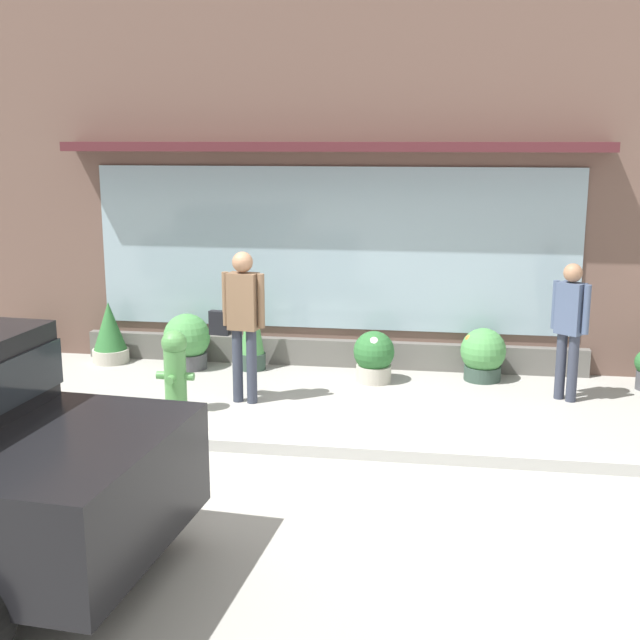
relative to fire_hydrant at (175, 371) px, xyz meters
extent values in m
plane|color=#9E9B93|center=(1.41, -0.76, -0.48)|extent=(60.00, 60.00, 0.00)
cube|color=#B2B2AD|center=(1.41, -0.96, -0.42)|extent=(14.00, 0.24, 0.12)
cube|color=brown|center=(1.41, 2.44, 2.21)|extent=(14.00, 0.36, 5.38)
cube|color=#8CA5B2|center=(1.45, 2.24, 1.10)|extent=(6.37, 0.03, 2.14)
cube|color=#4C1E23|center=(1.41, 2.09, 2.42)|extent=(6.97, 0.56, 0.12)
cube|color=#605E59|center=(1.41, 2.22, -0.30)|extent=(6.77, 0.20, 0.36)
cylinder|color=#4C8C47|center=(0.00, 0.00, -0.45)|extent=(0.37, 0.37, 0.06)
cylinder|color=#4C8C47|center=(0.00, 0.00, -0.09)|extent=(0.24, 0.24, 0.66)
sphere|color=#4C8C47|center=(0.00, 0.00, 0.32)|extent=(0.28, 0.28, 0.28)
cylinder|color=#4C8C47|center=(-0.16, 0.00, -0.06)|extent=(0.10, 0.09, 0.09)
cylinder|color=#4C8C47|center=(0.16, 0.00, -0.06)|extent=(0.10, 0.09, 0.09)
cylinder|color=#4C8C47|center=(0.00, -0.16, -0.06)|extent=(0.09, 0.10, 0.09)
cylinder|color=#333847|center=(0.58, 0.50, -0.05)|extent=(0.12, 0.12, 0.87)
cylinder|color=#333847|center=(0.76, 0.47, -0.05)|extent=(0.12, 0.12, 0.87)
cube|color=brown|center=(0.67, 0.48, 0.72)|extent=(0.36, 0.25, 0.65)
sphere|color=#A37556|center=(0.67, 0.48, 1.17)|extent=(0.24, 0.24, 0.24)
cylinder|color=brown|center=(0.45, 0.52, 0.73)|extent=(0.08, 0.08, 0.62)
cylinder|color=brown|center=(0.88, 0.45, 0.73)|extent=(0.08, 0.08, 0.62)
cube|color=black|center=(0.37, 0.55, 0.44)|extent=(0.25, 0.14, 0.28)
cylinder|color=#333847|center=(4.42, 1.10, -0.08)|extent=(0.12, 0.12, 0.80)
cylinder|color=#333847|center=(4.30, 1.19, -0.08)|extent=(0.12, 0.12, 0.80)
cube|color=#475675|center=(4.36, 1.15, 0.62)|extent=(0.35, 0.34, 0.60)
sphere|color=#A37556|center=(4.36, 1.15, 1.03)|extent=(0.22, 0.22, 0.22)
cylinder|color=#475675|center=(4.52, 1.03, 0.63)|extent=(0.08, 0.08, 0.57)
cylinder|color=#475675|center=(4.20, 1.27, 0.63)|extent=(0.08, 0.08, 0.57)
cylinder|color=black|center=(0.40, -2.66, -0.18)|extent=(0.62, 0.23, 0.60)
cylinder|color=#B7B2A3|center=(2.07, 1.54, -0.37)|extent=(0.44, 0.44, 0.21)
sphere|color=#2D6B33|center=(2.07, 1.54, -0.09)|extent=(0.52, 0.52, 0.52)
sphere|color=orange|center=(2.01, 1.42, 0.02)|extent=(0.11, 0.11, 0.11)
sphere|color=#DB4C7A|center=(1.96, 1.47, 0.00)|extent=(0.13, 0.13, 0.13)
sphere|color=white|center=(2.08, 1.41, 0.06)|extent=(0.14, 0.14, 0.14)
cylinder|color=#4C4C51|center=(-0.45, 1.78, -0.38)|extent=(0.52, 0.52, 0.21)
sphere|color=#4C934C|center=(-0.45, 1.78, -0.05)|extent=(0.62, 0.62, 0.62)
sphere|color=orange|center=(-0.56, 1.96, 0.12)|extent=(0.12, 0.12, 0.12)
cylinder|color=#33473D|center=(0.43, 1.86, -0.37)|extent=(0.35, 0.35, 0.22)
cone|color=#4C934C|center=(0.43, 1.86, 0.26)|extent=(0.31, 0.31, 1.04)
cylinder|color=#33473D|center=(3.43, 1.83, -0.39)|extent=(0.46, 0.46, 0.18)
sphere|color=#4C934C|center=(3.43, 1.83, -0.10)|extent=(0.57, 0.57, 0.57)
sphere|color=orange|center=(3.25, 1.77, 0.06)|extent=(0.11, 0.11, 0.11)
sphere|color=orange|center=(3.35, 1.68, -0.03)|extent=(0.10, 0.10, 0.10)
cylinder|color=#B7B2A3|center=(-1.58, 1.91, -0.39)|extent=(0.49, 0.49, 0.18)
cone|color=#2D6B33|center=(-1.58, 1.91, 0.03)|extent=(0.45, 0.45, 0.66)
cylinder|color=#9E6042|center=(-2.72, 1.84, -0.35)|extent=(0.30, 0.30, 0.25)
sphere|color=#23562D|center=(-2.72, 1.84, -0.11)|extent=(0.33, 0.33, 0.33)
sphere|color=#DB4C7A|center=(-2.70, 1.77, -0.04)|extent=(0.08, 0.08, 0.08)
sphere|color=white|center=(-2.68, 1.94, -0.06)|extent=(0.09, 0.09, 0.09)
camera|label=1|loc=(2.95, -8.39, 2.52)|focal=46.05mm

